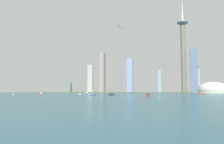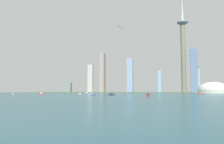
% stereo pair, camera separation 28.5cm
% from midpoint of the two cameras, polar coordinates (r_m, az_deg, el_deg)
% --- Properties ---
extents(ground_plane, '(6000.00, 6000.00, 0.00)m').
position_cam_midpoint_polar(ground_plane, '(386.14, -13.30, -6.13)').
color(ground_plane, '#23525D').
extents(waterfront_pier, '(691.20, 70.41, 2.93)m').
position_cam_midpoint_polar(waterfront_pier, '(826.12, 2.54, -5.25)').
color(waterfront_pier, '#56674D').
rests_on(waterfront_pier, ground).
extents(observation_tower, '(39.20, 39.20, 353.12)m').
position_cam_midpoint_polar(observation_tower, '(829.91, 17.70, 6.16)').
color(observation_tower, gray).
rests_on(observation_tower, ground).
extents(stadium_dome, '(98.44, 98.44, 49.45)m').
position_cam_midpoint_polar(stadium_dome, '(803.18, 24.43, -4.18)').
color(stadium_dome, beige).
rests_on(stadium_dome, ground).
extents(skyscraper_0, '(22.35, 15.95, 40.66)m').
position_cam_midpoint_polar(skyscraper_0, '(945.69, -11.02, -3.94)').
color(skyscraper_0, gray).
rests_on(skyscraper_0, ground).
extents(skyscraper_1, '(12.12, 16.19, 88.01)m').
position_cam_midpoint_polar(skyscraper_1, '(911.06, 12.06, -2.41)').
color(skyscraper_1, '#87B8CB').
rests_on(skyscraper_1, ground).
extents(skyscraper_2, '(19.79, 13.31, 108.63)m').
position_cam_midpoint_polar(skyscraper_2, '(866.76, -5.54, -1.70)').
color(skyscraper_2, beige).
rests_on(skyscraper_2, ground).
extents(skyscraper_3, '(16.53, 27.65, 154.53)m').
position_cam_midpoint_polar(skyscraper_3, '(871.18, -2.43, -0.22)').
color(skyscraper_3, gray).
rests_on(skyscraper_3, ground).
extents(skyscraper_4, '(13.03, 25.41, 97.39)m').
position_cam_midpoint_polar(skyscraper_4, '(864.68, 21.04, -2.01)').
color(skyscraper_4, '#9CBCBD').
rests_on(skyscraper_4, ground).
extents(skyscraper_5, '(23.55, 25.80, 140.93)m').
position_cam_midpoint_polar(skyscraper_5, '(922.51, 4.65, -0.88)').
color(skyscraper_5, '#8CA2C8').
rests_on(skyscraper_5, ground).
extents(skyscraper_6, '(23.08, 19.65, 148.22)m').
position_cam_midpoint_polar(skyscraper_6, '(799.05, 20.23, 0.22)').
color(skyscraper_6, slate).
rests_on(skyscraper_6, ground).
extents(boat_0, '(5.52, 6.34, 7.46)m').
position_cam_midpoint_polar(boat_0, '(543.22, -8.22, -5.59)').
color(boat_0, beige).
rests_on(boat_0, ground).
extents(boat_1, '(6.38, 13.67, 5.08)m').
position_cam_midpoint_polar(boat_1, '(404.73, 9.10, -5.86)').
color(boat_1, red).
rests_on(boat_1, ground).
extents(boat_2, '(15.37, 13.97, 4.12)m').
position_cam_midpoint_polar(boat_2, '(467.90, -0.12, -5.78)').
color(boat_2, '#202131').
rests_on(boat_2, ground).
extents(boat_3, '(17.25, 11.12, 10.55)m').
position_cam_midpoint_polar(boat_3, '(578.97, -17.61, -5.33)').
color(boat_3, red).
rests_on(boat_3, ground).
extents(boat_4, '(6.46, 3.37, 7.65)m').
position_cam_midpoint_polar(boat_4, '(628.95, -23.95, -5.09)').
color(boat_4, white).
rests_on(boat_4, ground).
extents(boat_5, '(17.89, 7.50, 4.16)m').
position_cam_midpoint_polar(boat_5, '(633.77, 21.85, -5.13)').
color(boat_5, '#AC2419').
rests_on(boat_5, ground).
extents(boat_6, '(6.47, 13.91, 10.81)m').
position_cam_midpoint_polar(boat_6, '(470.14, -4.84, -5.76)').
color(boat_6, '#2B528F').
rests_on(boat_6, ground).
extents(boat_7, '(12.93, 10.12, 7.73)m').
position_cam_midpoint_polar(boat_7, '(782.02, -6.53, -5.24)').
color(boat_7, white).
rests_on(boat_7, ground).
extents(channel_buoy_0, '(1.30, 1.30, 1.90)m').
position_cam_midpoint_polar(channel_buoy_0, '(746.83, -5.30, -5.35)').
color(channel_buoy_0, yellow).
rests_on(channel_buoy_0, ground).
extents(channel_buoy_1, '(1.97, 1.97, 2.26)m').
position_cam_midpoint_polar(channel_buoy_1, '(524.04, -17.65, -5.47)').
color(channel_buoy_1, green).
rests_on(channel_buoy_1, ground).
extents(airplane, '(31.15, 32.54, 8.43)m').
position_cam_midpoint_polar(airplane, '(907.12, 2.19, 11.44)').
color(airplane, silver).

